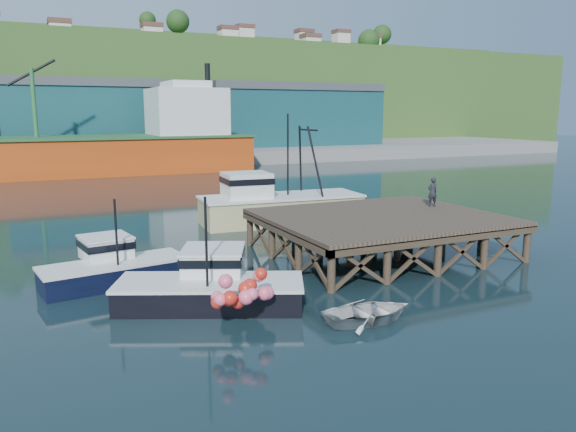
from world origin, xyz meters
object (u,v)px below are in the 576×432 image
boat_navy (112,266)px  dinghy (369,312)px  trawler (278,201)px  dockworker (432,192)px  boat_black (211,284)px

boat_navy → dinghy: (7.79, -8.87, -0.43)m
trawler → dinghy: 18.94m
boat_navy → dockworker: (18.16, 0.35, 2.19)m
boat_black → dockworker: bearing=42.7°
boat_navy → trawler: 15.62m
trawler → dockworker: (5.75, -9.11, 1.44)m
trawler → dockworker: trawler is taller
dockworker → boat_navy: bearing=6.0°
boat_navy → dockworker: 18.29m
boat_black → dockworker: boat_black is taller
dockworker → dinghy: bearing=46.5°
boat_black → trawler: 16.88m
boat_black → dockworker: (15.01, 4.99, 2.15)m
boat_black → trawler: trawler is taller
boat_black → trawler: bearing=81.0°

